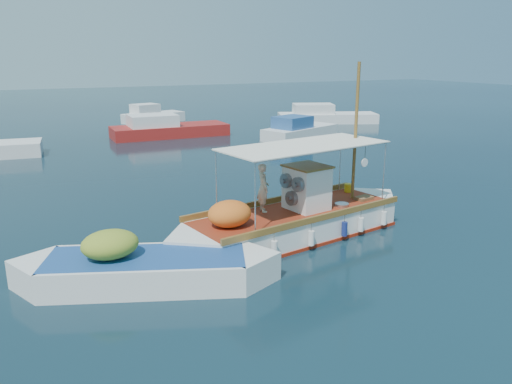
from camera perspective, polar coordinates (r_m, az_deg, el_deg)
name	(u,v)px	position (r m, az deg, el deg)	size (l,w,h in m)	color
ground	(287,232)	(16.46, 3.60, -4.56)	(160.00, 160.00, 0.00)	black
fishing_caique	(294,222)	(15.94, 4.33, -3.39)	(9.04, 3.54, 5.59)	white
dinghy	(144,271)	(13.03, -12.68, -8.83)	(6.36, 3.58, 1.67)	white
bg_boat_n	(166,130)	(36.16, -10.20, 7.02)	(8.15, 2.97, 1.80)	maroon
bg_boat_ne	(299,131)	(34.91, 4.89, 6.92)	(6.32, 4.19, 1.80)	silver
bg_boat_e	(324,117)	(43.51, 7.80, 8.51)	(8.66, 5.53, 1.80)	silver
bg_boat_far_n	(152,117)	(44.23, -11.82, 8.44)	(5.53, 3.36, 1.80)	silver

